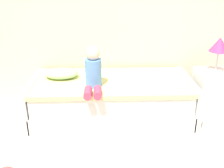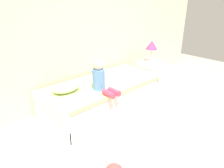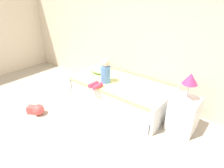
{
  "view_description": "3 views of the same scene",
  "coord_description": "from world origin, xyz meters",
  "px_view_note": "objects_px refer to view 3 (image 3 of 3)",
  "views": [
    {
      "loc": [
        -0.11,
        -1.14,
        1.76
      ],
      "look_at": [
        -0.01,
        1.75,
        0.55
      ],
      "focal_mm": 41.86,
      "sensor_mm": 36.0,
      "label": 1
    },
    {
      "loc": [
        -2.12,
        -0.53,
        1.88
      ],
      "look_at": [
        -0.01,
        1.75,
        0.55
      ],
      "focal_mm": 32.9,
      "sensor_mm": 36.0,
      "label": 2
    },
    {
      "loc": [
        2.06,
        -0.81,
        2.16
      ],
      "look_at": [
        -0.01,
        1.75,
        0.55
      ],
      "focal_mm": 30.29,
      "sensor_mm": 36.0,
      "label": 3
    }
  ],
  "objects_px": {
    "table_lamp": "(190,80)",
    "toy_block": "(32,110)",
    "child_figure": "(104,74)",
    "pillow": "(99,70)",
    "bed": "(119,93)",
    "toy_ball": "(38,110)",
    "nightstand": "(183,114)"
  },
  "relations": [
    {
      "from": "bed",
      "to": "toy_block",
      "type": "xyz_separation_m",
      "value": [
        -1.13,
        -1.38,
        -0.18
      ]
    },
    {
      "from": "pillow",
      "to": "bed",
      "type": "bearing_deg",
      "value": -8.7
    },
    {
      "from": "pillow",
      "to": "toy_block",
      "type": "xyz_separation_m",
      "value": [
        -0.48,
        -1.48,
        -0.49
      ]
    },
    {
      "from": "bed",
      "to": "toy_block",
      "type": "distance_m",
      "value": 1.79
    },
    {
      "from": "nightstand",
      "to": "toy_ball",
      "type": "bearing_deg",
      "value": -150.19
    },
    {
      "from": "nightstand",
      "to": "toy_block",
      "type": "height_order",
      "value": "nightstand"
    },
    {
      "from": "child_figure",
      "to": "toy_block",
      "type": "xyz_separation_m",
      "value": [
        -0.91,
        -1.15,
        -0.63
      ]
    },
    {
      "from": "table_lamp",
      "to": "toy_block",
      "type": "xyz_separation_m",
      "value": [
        -2.48,
        -1.38,
        -0.87
      ]
    },
    {
      "from": "table_lamp",
      "to": "toy_ball",
      "type": "bearing_deg",
      "value": -150.19
    },
    {
      "from": "pillow",
      "to": "toy_ball",
      "type": "distance_m",
      "value": 1.53
    },
    {
      "from": "table_lamp",
      "to": "pillow",
      "type": "height_order",
      "value": "table_lamp"
    },
    {
      "from": "child_figure",
      "to": "pillow",
      "type": "relative_size",
      "value": 1.16
    },
    {
      "from": "bed",
      "to": "table_lamp",
      "type": "height_order",
      "value": "table_lamp"
    },
    {
      "from": "table_lamp",
      "to": "child_figure",
      "type": "height_order",
      "value": "table_lamp"
    },
    {
      "from": "table_lamp",
      "to": "toy_block",
      "type": "height_order",
      "value": "table_lamp"
    },
    {
      "from": "child_figure",
      "to": "toy_ball",
      "type": "relative_size",
      "value": 2.36
    },
    {
      "from": "nightstand",
      "to": "table_lamp",
      "type": "distance_m",
      "value": 0.64
    },
    {
      "from": "table_lamp",
      "to": "toy_block",
      "type": "bearing_deg",
      "value": -150.93
    },
    {
      "from": "child_figure",
      "to": "pillow",
      "type": "bearing_deg",
      "value": 142.68
    },
    {
      "from": "toy_ball",
      "to": "toy_block",
      "type": "relative_size",
      "value": 1.54
    },
    {
      "from": "table_lamp",
      "to": "pillow",
      "type": "distance_m",
      "value": 2.04
    },
    {
      "from": "child_figure",
      "to": "pillow",
      "type": "xyz_separation_m",
      "value": [
        -0.43,
        0.33,
        -0.14
      ]
    },
    {
      "from": "child_figure",
      "to": "nightstand",
      "type": "bearing_deg",
      "value": 8.28
    },
    {
      "from": "toy_ball",
      "to": "toy_block",
      "type": "bearing_deg",
      "value": -162.16
    },
    {
      "from": "bed",
      "to": "nightstand",
      "type": "height_order",
      "value": "nightstand"
    },
    {
      "from": "bed",
      "to": "toy_ball",
      "type": "height_order",
      "value": "bed"
    },
    {
      "from": "child_figure",
      "to": "pillow",
      "type": "height_order",
      "value": "child_figure"
    },
    {
      "from": "pillow",
      "to": "toy_ball",
      "type": "bearing_deg",
      "value": -102.26
    },
    {
      "from": "child_figure",
      "to": "toy_ball",
      "type": "distance_m",
      "value": 1.45
    },
    {
      "from": "bed",
      "to": "toy_ball",
      "type": "xyz_separation_m",
      "value": [
        -0.96,
        -1.32,
        -0.14
      ]
    },
    {
      "from": "bed",
      "to": "table_lamp",
      "type": "distance_m",
      "value": 1.52
    },
    {
      "from": "nightstand",
      "to": "table_lamp",
      "type": "relative_size",
      "value": 1.33
    }
  ]
}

